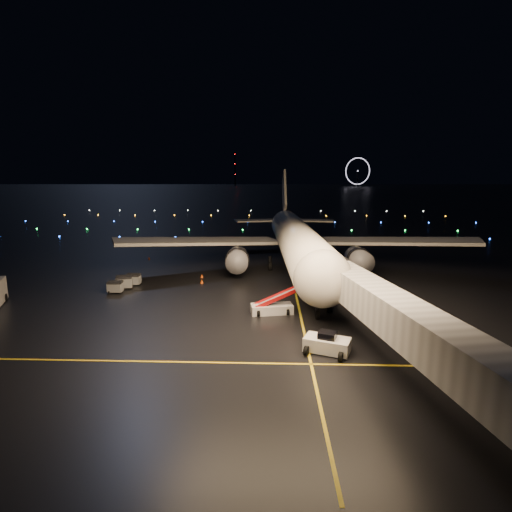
{
  "coord_description": "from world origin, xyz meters",
  "views": [
    {
      "loc": [
        8.46,
        -41.51,
        15.49
      ],
      "look_at": [
        6.54,
        12.0,
        5.0
      ],
      "focal_mm": 28.0,
      "sensor_mm": 36.0,
      "label": 1
    }
  ],
  "objects_px": {
    "baggage_cart_1": "(124,282)",
    "airliner": "(295,218)",
    "crew_c": "(131,282)",
    "baggage_cart_0": "(134,280)",
    "belt_loader": "(272,299)",
    "baggage_cart_2": "(115,287)",
    "pushback_tug": "(327,342)"
  },
  "relations": [
    {
      "from": "baggage_cart_2",
      "to": "crew_c",
      "type": "bearing_deg",
      "value": 62.5
    },
    {
      "from": "pushback_tug",
      "to": "baggage_cart_0",
      "type": "relative_size",
      "value": 2.08
    },
    {
      "from": "pushback_tug",
      "to": "baggage_cart_0",
      "type": "bearing_deg",
      "value": 160.15
    },
    {
      "from": "baggage_cart_1",
      "to": "airliner",
      "type": "bearing_deg",
      "value": 14.77
    },
    {
      "from": "crew_c",
      "to": "baggage_cart_2",
      "type": "height_order",
      "value": "baggage_cart_2"
    },
    {
      "from": "belt_loader",
      "to": "baggage_cart_1",
      "type": "distance_m",
      "value": 23.22
    },
    {
      "from": "pushback_tug",
      "to": "baggage_cart_2",
      "type": "height_order",
      "value": "pushback_tug"
    },
    {
      "from": "belt_loader",
      "to": "crew_c",
      "type": "xyz_separation_m",
      "value": [
        -20.19,
        10.38,
        -0.91
      ]
    },
    {
      "from": "pushback_tug",
      "to": "crew_c",
      "type": "relative_size",
      "value": 2.51
    },
    {
      "from": "airliner",
      "to": "pushback_tug",
      "type": "relative_size",
      "value": 15.28
    },
    {
      "from": "baggage_cart_0",
      "to": "baggage_cart_2",
      "type": "height_order",
      "value": "baggage_cart_0"
    },
    {
      "from": "belt_loader",
      "to": "baggage_cart_1",
      "type": "relative_size",
      "value": 3.25
    },
    {
      "from": "pushback_tug",
      "to": "crew_c",
      "type": "bearing_deg",
      "value": 161.94
    },
    {
      "from": "baggage_cart_2",
      "to": "baggage_cart_1",
      "type": "bearing_deg",
      "value": 76.01
    },
    {
      "from": "belt_loader",
      "to": "crew_c",
      "type": "height_order",
      "value": "belt_loader"
    },
    {
      "from": "baggage_cart_0",
      "to": "baggage_cart_2",
      "type": "xyz_separation_m",
      "value": [
        -1.14,
        -4.11,
        -0.01
      ]
    },
    {
      "from": "pushback_tug",
      "to": "crew_c",
      "type": "distance_m",
      "value": 32.59
    },
    {
      "from": "baggage_cart_1",
      "to": "baggage_cart_2",
      "type": "bearing_deg",
      "value": -117.83
    },
    {
      "from": "pushback_tug",
      "to": "baggage_cart_2",
      "type": "xyz_separation_m",
      "value": [
        -26.41,
        18.05,
        -0.15
      ]
    },
    {
      "from": "airliner",
      "to": "crew_c",
      "type": "bearing_deg",
      "value": -151.37
    },
    {
      "from": "baggage_cart_1",
      "to": "baggage_cart_2",
      "type": "distance_m",
      "value": 2.24
    },
    {
      "from": "belt_loader",
      "to": "baggage_cart_2",
      "type": "bearing_deg",
      "value": 150.28
    },
    {
      "from": "baggage_cart_0",
      "to": "baggage_cart_1",
      "type": "height_order",
      "value": "baggage_cart_1"
    },
    {
      "from": "baggage_cart_1",
      "to": "baggage_cart_2",
      "type": "relative_size",
      "value": 1.14
    },
    {
      "from": "airliner",
      "to": "crew_c",
      "type": "height_order",
      "value": "airliner"
    },
    {
      "from": "belt_loader",
      "to": "baggage_cart_0",
      "type": "xyz_separation_m",
      "value": [
        -20.3,
        11.83,
        -0.89
      ]
    },
    {
      "from": "airliner",
      "to": "baggage_cart_0",
      "type": "relative_size",
      "value": 31.78
    },
    {
      "from": "pushback_tug",
      "to": "belt_loader",
      "type": "height_order",
      "value": "belt_loader"
    },
    {
      "from": "crew_c",
      "to": "baggage_cart_0",
      "type": "xyz_separation_m",
      "value": [
        -0.11,
        1.45,
        0.02
      ]
    },
    {
      "from": "baggage_cart_1",
      "to": "baggage_cart_2",
      "type": "xyz_separation_m",
      "value": [
        -0.45,
        -2.19,
        -0.11
      ]
    },
    {
      "from": "airliner",
      "to": "belt_loader",
      "type": "xyz_separation_m",
      "value": [
        -3.99,
        -24.89,
        -7.0
      ]
    },
    {
      "from": "baggage_cart_2",
      "to": "belt_loader",
      "type": "bearing_deg",
      "value": -22.14
    }
  ]
}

